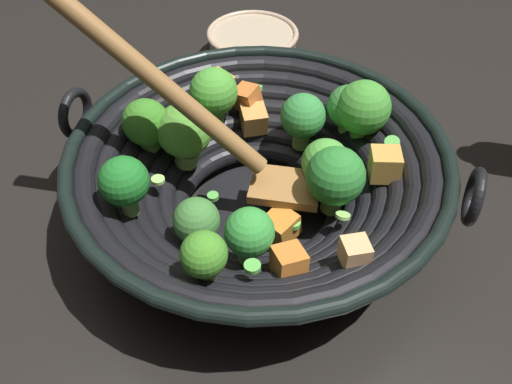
# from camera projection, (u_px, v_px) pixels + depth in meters

# --- Properties ---
(ground_plane) EXTENTS (4.00, 4.00, 0.00)m
(ground_plane) POSITION_uv_depth(u_px,v_px,m) (258.00, 216.00, 0.57)
(ground_plane) COLOR black
(wok) EXTENTS (0.38, 0.38, 0.25)m
(wok) POSITION_uv_depth(u_px,v_px,m) (258.00, 171.00, 0.53)
(wok) COLOR black
(wok) RESTS_ON ground
(prep_bowl) EXTENTS (0.13, 0.13, 0.05)m
(prep_bowl) POSITION_uv_depth(u_px,v_px,m) (253.00, 44.00, 0.78)
(prep_bowl) COLOR tan
(prep_bowl) RESTS_ON ground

